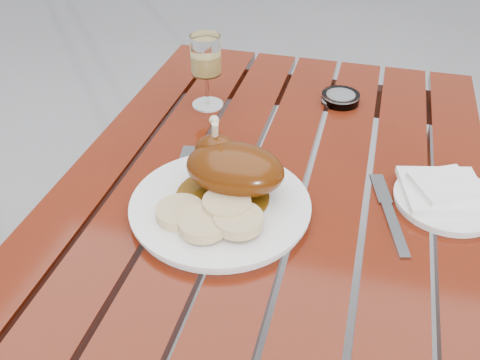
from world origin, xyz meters
name	(u,v)px	position (x,y,z in m)	size (l,w,h in m)	color
table	(266,316)	(0.00, 0.00, 0.38)	(0.80, 1.20, 0.75)	maroon
dinner_plate	(220,207)	(-0.07, -0.09, 0.76)	(0.32, 0.32, 0.02)	white
roast_duck	(232,168)	(-0.06, -0.05, 0.82)	(0.19, 0.17, 0.13)	#5A370A
bread_dumplings	(212,215)	(-0.07, -0.15, 0.79)	(0.19, 0.13, 0.03)	#D9B984
wine_glass	(206,72)	(-0.21, 0.27, 0.84)	(0.07, 0.07, 0.17)	#E2C666
side_plate	(447,200)	(0.31, 0.03, 0.76)	(0.19, 0.19, 0.02)	white
napkin	(443,190)	(0.30, 0.04, 0.77)	(0.14, 0.13, 0.01)	white
ashtray	(340,98)	(0.09, 0.37, 0.76)	(0.09, 0.09, 0.02)	#B2B7BC
fork	(183,177)	(-0.17, -0.02, 0.75)	(0.02, 0.18, 0.01)	gray
knife	(391,219)	(0.22, -0.04, 0.75)	(0.02, 0.19, 0.01)	gray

